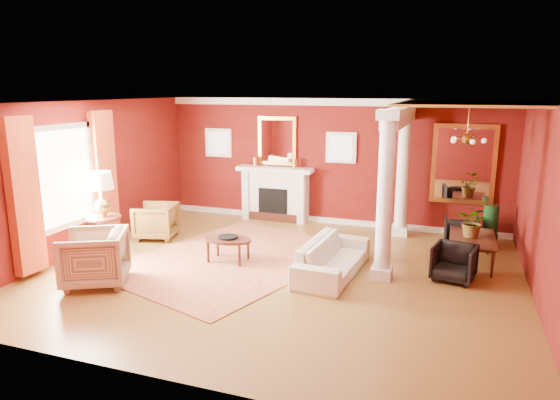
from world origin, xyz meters
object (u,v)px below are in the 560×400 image
at_px(side_table, 102,199).
at_px(coffee_table, 228,240).
at_px(armchair_leopard, 156,219).
at_px(dining_table, 474,243).
at_px(sofa, 333,252).
at_px(armchair_stripe, 94,255).

bearing_deg(side_table, coffee_table, 9.35).
relative_size(armchair_leopard, coffee_table, 0.92).
xyz_separation_m(coffee_table, dining_table, (4.24, 1.40, -0.02)).
xyz_separation_m(sofa, dining_table, (2.28, 1.38, -0.01)).
height_order(armchair_stripe, side_table, side_table).
distance_m(sofa, dining_table, 2.66).
distance_m(armchair_stripe, dining_table, 6.58).
relative_size(sofa, side_table, 1.28).
xyz_separation_m(armchair_stripe, dining_table, (5.80, 3.11, -0.10)).
bearing_deg(dining_table, side_table, 105.26).
bearing_deg(sofa, dining_table, -54.95).
distance_m(armchair_leopard, dining_table, 6.34).
bearing_deg(sofa, armchair_stripe, 120.07).
bearing_deg(coffee_table, side_table, -170.65).
relative_size(coffee_table, side_table, 0.56).
bearing_deg(dining_table, coffee_table, 108.42).
height_order(sofa, armchair_leopard, armchair_leopard).
bearing_deg(side_table, armchair_leopard, 75.08).
bearing_deg(armchair_leopard, coffee_table, 53.97).
relative_size(coffee_table, dining_table, 0.63).
relative_size(side_table, dining_table, 1.14).
xyz_separation_m(sofa, armchair_leopard, (-4.04, 0.81, 0.01)).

